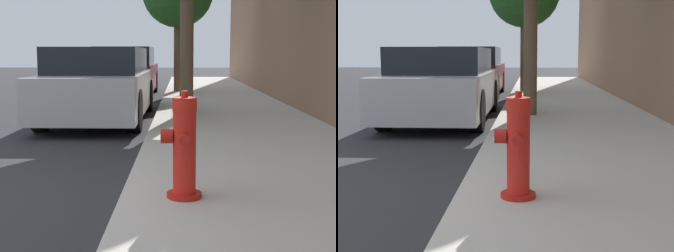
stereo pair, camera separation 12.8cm
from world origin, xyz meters
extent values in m
cube|color=beige|center=(3.30, 0.00, 0.06)|extent=(2.87, 40.00, 0.11)
cylinder|color=red|center=(2.38, 0.27, 0.13)|extent=(0.28, 0.28, 0.04)
cylinder|color=red|center=(2.38, 0.27, 0.47)|extent=(0.18, 0.18, 0.65)
cylinder|color=red|center=(2.38, 0.27, 0.85)|extent=(0.19, 0.19, 0.11)
cylinder|color=red|center=(2.38, 0.27, 0.93)|extent=(0.05, 0.05, 0.05)
cylinder|color=red|center=(2.38, 0.14, 0.60)|extent=(0.08, 0.08, 0.08)
cylinder|color=red|center=(2.38, 0.40, 0.60)|extent=(0.08, 0.08, 0.08)
cylinder|color=red|center=(2.24, 0.27, 0.60)|extent=(0.09, 0.11, 0.11)
cube|color=#B7B7BC|center=(0.86, 5.41, 0.54)|extent=(1.68, 4.35, 0.71)
cube|color=black|center=(0.86, 5.24, 1.12)|extent=(1.55, 2.39, 0.46)
cylinder|color=black|center=(0.10, 6.76, 0.34)|extent=(0.20, 0.69, 0.69)
cylinder|color=black|center=(1.62, 6.76, 0.34)|extent=(0.20, 0.69, 0.69)
cylinder|color=black|center=(0.10, 4.06, 0.34)|extent=(0.20, 0.69, 0.69)
cylinder|color=black|center=(1.62, 4.06, 0.34)|extent=(0.20, 0.69, 0.69)
cube|color=maroon|center=(0.69, 10.78, 0.55)|extent=(1.72, 4.04, 0.74)
cube|color=black|center=(0.69, 10.62, 1.18)|extent=(1.59, 2.22, 0.52)
cylinder|color=black|center=(-0.10, 12.03, 0.34)|extent=(0.20, 0.68, 0.68)
cylinder|color=black|center=(1.47, 12.03, 0.34)|extent=(0.20, 0.68, 0.68)
cylinder|color=black|center=(-0.10, 9.53, 0.34)|extent=(0.20, 0.68, 0.68)
cylinder|color=black|center=(1.47, 9.53, 0.34)|extent=(0.20, 0.68, 0.68)
cylinder|color=brown|center=(2.45, 5.43, 1.50)|extent=(0.26, 0.26, 2.76)
cylinder|color=brown|center=(2.23, 11.02, 1.25)|extent=(0.22, 0.22, 2.28)
camera|label=1|loc=(2.35, -3.31, 1.24)|focal=50.00mm
camera|label=2|loc=(2.48, -3.31, 1.24)|focal=50.00mm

